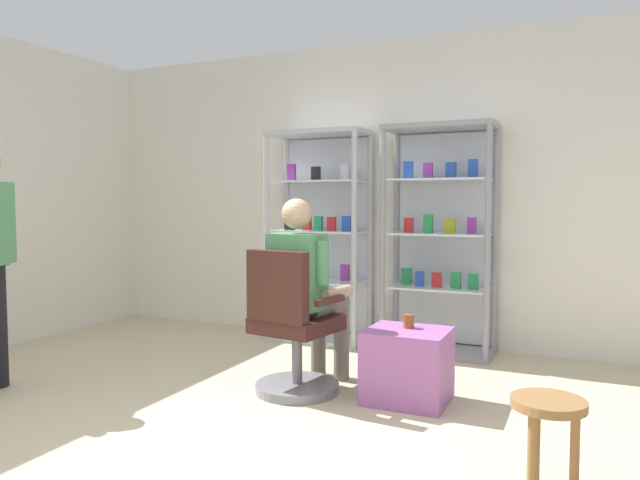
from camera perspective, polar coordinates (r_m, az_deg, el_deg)
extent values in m
plane|color=#C6B793|center=(3.04, -12.81, -21.05)|extent=(7.20, 7.20, 0.00)
cube|color=silver|center=(5.46, 6.44, 4.53)|extent=(6.00, 0.10, 2.70)
cylinder|color=#B7B7BC|center=(5.40, -5.14, 0.31)|extent=(0.05, 0.05, 1.90)
cylinder|color=#B7B7BC|center=(5.04, 3.30, 0.07)|extent=(0.05, 0.05, 1.90)
cylinder|color=#B7B7BC|center=(5.75, -3.18, 0.52)|extent=(0.05, 0.05, 1.90)
cylinder|color=#B7B7BC|center=(5.41, 4.82, 0.31)|extent=(0.05, 0.05, 1.90)
cube|color=#B7B7BC|center=(5.41, -0.16, 10.19)|extent=(0.90, 0.45, 0.04)
cube|color=#B7B7BC|center=(5.52, -0.15, -9.37)|extent=(0.90, 0.45, 0.04)
cube|color=silver|center=(5.58, 0.76, 0.43)|extent=(0.84, 0.02, 1.80)
cube|color=silver|center=(5.43, -0.15, -3.91)|extent=(0.82, 0.39, 0.02)
cube|color=silver|center=(5.54, -2.44, -3.03)|extent=(0.08, 0.03, 0.12)
cube|color=silver|center=(5.40, -0.33, -3.14)|extent=(0.09, 0.04, 0.14)
cube|color=purple|center=(5.35, 2.41, -3.15)|extent=(0.08, 0.04, 0.15)
cube|color=silver|center=(5.38, -0.16, 0.84)|extent=(0.82, 0.39, 0.02)
cube|color=black|center=(5.50, -2.95, 1.67)|extent=(0.09, 0.05, 0.13)
cube|color=red|center=(5.48, -1.30, 1.66)|extent=(0.08, 0.05, 0.13)
cube|color=#268C4C|center=(5.38, -0.14, 1.62)|extent=(0.08, 0.04, 0.13)
cube|color=red|center=(5.30, 1.11, 1.56)|extent=(0.08, 0.05, 0.12)
cube|color=#264CB2|center=(5.24, 2.53, 1.58)|extent=(0.08, 0.04, 0.13)
cube|color=silver|center=(5.38, -0.16, 5.63)|extent=(0.82, 0.39, 0.02)
cube|color=purple|center=(5.45, -2.75, 6.50)|extent=(0.08, 0.04, 0.15)
cube|color=black|center=(5.35, -0.40, 6.39)|extent=(0.08, 0.05, 0.12)
cube|color=silver|center=(5.33, 2.42, 6.52)|extent=(0.08, 0.05, 0.15)
cylinder|color=gray|center=(4.95, 5.99, -0.01)|extent=(0.05, 0.05, 1.90)
cylinder|color=gray|center=(4.76, 15.76, -0.28)|extent=(0.05, 0.05, 1.90)
cylinder|color=gray|center=(5.33, 7.35, 0.25)|extent=(0.05, 0.05, 1.90)
cylinder|color=gray|center=(5.15, 16.43, 0.00)|extent=(0.05, 0.05, 1.90)
cube|color=gray|center=(5.06, 11.45, 10.57)|extent=(0.90, 0.45, 0.04)
cube|color=gray|center=(5.17, 11.18, -10.33)|extent=(0.90, 0.45, 0.04)
cube|color=silver|center=(5.24, 11.85, 0.14)|extent=(0.84, 0.02, 1.80)
cube|color=silver|center=(5.07, 11.26, -4.51)|extent=(0.82, 0.39, 0.02)
cube|color=#268C4C|center=(5.18, 8.30, -3.45)|extent=(0.09, 0.06, 0.14)
cube|color=#264CB2|center=(5.07, 9.53, -3.68)|extent=(0.08, 0.05, 0.13)
cube|color=red|center=(5.04, 11.10, -3.78)|extent=(0.08, 0.05, 0.12)
cube|color=#268C4C|center=(5.00, 12.88, -3.79)|extent=(0.08, 0.05, 0.13)
cube|color=#268C4C|center=(4.97, 14.48, -3.91)|extent=(0.08, 0.05, 0.12)
cube|color=silver|center=(5.03, 11.32, 0.57)|extent=(0.82, 0.39, 0.02)
cube|color=red|center=(5.10, 8.50, 1.42)|extent=(0.08, 0.03, 0.12)
cube|color=#268C4C|center=(5.01, 10.33, 1.55)|extent=(0.08, 0.04, 0.16)
cube|color=#999919|center=(4.97, 12.34, 1.33)|extent=(0.09, 0.05, 0.13)
cube|color=purple|center=(5.01, 14.35, 1.36)|extent=(0.07, 0.03, 0.13)
cube|color=silver|center=(5.02, 11.39, 5.70)|extent=(0.82, 0.39, 0.02)
cube|color=#264CB2|center=(5.09, 8.46, 6.63)|extent=(0.08, 0.04, 0.15)
cube|color=purple|center=(5.06, 10.31, 6.54)|extent=(0.08, 0.05, 0.13)
cube|color=#264CB2|center=(5.01, 12.45, 6.53)|extent=(0.08, 0.04, 0.13)
cube|color=#264CB2|center=(4.94, 14.46, 6.65)|extent=(0.08, 0.04, 0.15)
cylinder|color=slate|center=(4.09, -2.21, -13.93)|extent=(0.56, 0.56, 0.06)
cylinder|color=slate|center=(4.03, -2.22, -11.15)|extent=(0.07, 0.07, 0.41)
cube|color=#3F1E19|center=(3.98, -2.22, -8.02)|extent=(0.55, 0.55, 0.10)
cube|color=#3F1E19|center=(3.77, -4.12, -4.45)|extent=(0.45, 0.15, 0.45)
cube|color=#3F1E19|center=(3.80, 0.95, -5.82)|extent=(0.09, 0.30, 0.04)
cube|color=#3F1E19|center=(4.11, -5.17, -5.12)|extent=(0.09, 0.30, 0.04)
cylinder|color=slate|center=(4.07, 0.59, -6.33)|extent=(0.20, 0.42, 0.14)
cylinder|color=slate|center=(4.29, 2.07, -9.62)|extent=(0.11, 0.11, 0.56)
cylinder|color=slate|center=(4.18, -1.72, -6.06)|extent=(0.20, 0.42, 0.14)
cylinder|color=slate|center=(4.40, -0.17, -9.29)|extent=(0.11, 0.11, 0.56)
cube|color=#4C8C59|center=(3.93, -2.24, -3.01)|extent=(0.39, 0.28, 0.50)
sphere|color=tan|center=(3.90, -2.25, 2.54)|extent=(0.20, 0.20, 0.20)
cylinder|color=#4C8C59|center=(3.81, 0.20, -2.17)|extent=(0.09, 0.09, 0.28)
cylinder|color=tan|center=(3.98, 1.64, -5.09)|extent=(0.13, 0.31, 0.08)
cylinder|color=#4C8C59|center=(4.04, -4.53, -1.84)|extent=(0.09, 0.09, 0.28)
cylinder|color=tan|center=(4.21, -2.99, -4.62)|extent=(0.13, 0.31, 0.08)
cube|color=#9E599E|center=(3.89, 8.39, -11.81)|extent=(0.51, 0.45, 0.46)
cylinder|color=brown|center=(3.88, 8.49, -7.71)|extent=(0.07, 0.07, 0.09)
cylinder|color=#4C8C59|center=(4.70, -28.21, 1.20)|extent=(0.09, 0.09, 0.55)
cylinder|color=olive|center=(2.85, 21.05, -14.40)|extent=(0.32, 0.32, 0.04)
cylinder|color=olive|center=(2.91, 23.22, -18.39)|extent=(0.04, 0.04, 0.38)
cylinder|color=olive|center=(3.01, 19.97, -17.59)|extent=(0.04, 0.04, 0.38)
cylinder|color=olive|center=(2.83, 19.65, -18.96)|extent=(0.04, 0.04, 0.38)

